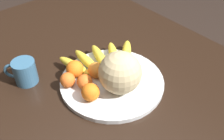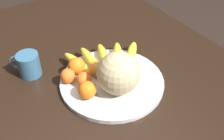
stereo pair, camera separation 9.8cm
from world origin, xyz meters
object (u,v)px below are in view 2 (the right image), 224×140
Objects in this scene: kitchen_table at (115,86)px; orange_mid_center at (68,76)px; orange_front_left at (87,90)px; orange_back_right at (77,66)px; orange_back_left at (84,79)px; orange_front_right at (96,68)px; fruit_bowl at (112,81)px; banana_bunch at (105,57)px; ceramic_mug at (28,65)px; melon at (118,73)px.

kitchen_table is 0.24m from orange_mid_center.
orange_front_left is 0.14m from orange_back_right.
orange_front_left is 1.13× the size of orange_back_left.
orange_front_right is at bearing -67.90° from orange_back_left.
orange_back_right reaches higher than orange_back_left.
fruit_bowl reaches higher than kitchen_table.
banana_bunch is 0.16m from orange_back_left.
orange_mid_center is (0.08, 0.15, 0.04)m from fruit_bowl.
banana_bunch is 3.00× the size of ceramic_mug.
orange_back_right is (0.03, -0.05, 0.01)m from orange_mid_center.
orange_back_left is 0.85× the size of orange_back_right.
orange_mid_center is 0.98× the size of orange_back_left.
fruit_bowl is 6.93× the size of orange_back_left.
orange_front_right is 1.10× the size of orange_mid_center.
orange_back_right is at bearing 26.95° from melon.
orange_back_left is at bearing 72.71° from fruit_bowl.
kitchen_table is 0.13m from fruit_bowl.
melon is 0.37m from ceramic_mug.
melon is at bearing -132.41° from orange_back_left.
ceramic_mug is (0.16, 0.21, -0.00)m from orange_front_right.
ceramic_mug is (0.17, 0.30, 0.14)m from kitchen_table.
kitchen_table is at bearing -119.21° from ceramic_mug.
ceramic_mug is (0.23, 0.25, 0.04)m from fruit_bowl.
orange_back_right is at bearing -7.63° from orange_back_left.
orange_front_right reaches higher than banana_bunch.
fruit_bowl is 0.34m from ceramic_mug.
ceramic_mug is (0.14, 0.10, 0.00)m from orange_mid_center.
orange_mid_center is (0.11, 0.02, -0.00)m from orange_front_left.
orange_back_left is (0.09, 0.09, -0.05)m from melon.
melon is at bearing -103.65° from orange_front_left.
ceramic_mug is (0.25, 0.13, -0.00)m from orange_front_left.
orange_front_right is 0.92× the size of orange_back_right.
orange_back_left is at bearing 172.37° from orange_back_right.
ceramic_mug is at bearing 26.63° from orange_front_left.
orange_mid_center is 0.18m from ceramic_mug.
orange_mid_center is (-0.03, 0.18, 0.01)m from banana_bunch.
orange_mid_center is (0.03, 0.20, 0.14)m from kitchen_table.
orange_back_right reaches higher than orange_mid_center.
kitchen_table is at bearing -97.33° from orange_mid_center.
orange_front_left is 0.06m from orange_back_left.
orange_back_left is at bearing 112.10° from orange_front_right.
fruit_bowl is at bearing -77.41° from orange_front_left.
orange_mid_center is at bearing 82.67° from kitchen_table.
orange_back_left is at bearing -143.25° from ceramic_mug.
melon reaches higher than fruit_bowl.
melon is 0.12m from orange_front_left.
kitchen_table is 0.23m from melon.
orange_mid_center is 0.06m from orange_back_right.
banana_bunch is at bearing -88.99° from orange_back_right.
fruit_bowl is 3.66× the size of ceramic_mug.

